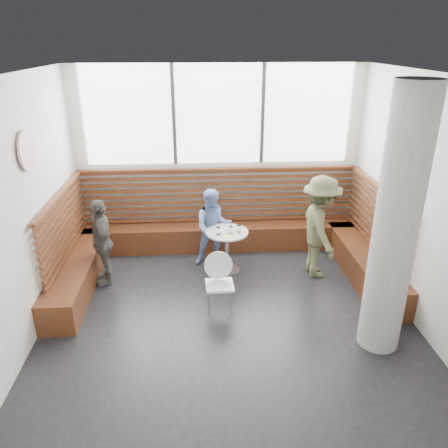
{
  "coord_description": "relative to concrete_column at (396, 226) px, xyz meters",
  "views": [
    {
      "loc": [
        -0.38,
        -4.99,
        3.56
      ],
      "look_at": [
        0.0,
        1.0,
        1.0
      ],
      "focal_mm": 35.0,
      "sensor_mm": 36.0,
      "label": 1
    }
  ],
  "objects": [
    {
      "name": "menu_card",
      "position": [
        -1.75,
        1.78,
        -0.89
      ],
      "size": [
        0.2,
        0.16,
        0.0
      ],
      "primitive_type": "cube",
      "rotation": [
        0.0,
        0.0,
        -0.21
      ],
      "color": "#A5C64C",
      "rests_on": "cafe_table"
    },
    {
      "name": "plate_near",
      "position": [
        -1.89,
        2.03,
        -0.89
      ],
      "size": [
        0.19,
        0.19,
        0.01
      ],
      "primitive_type": "cylinder",
      "color": "white",
      "rests_on": "cafe_table"
    },
    {
      "name": "glass_left",
      "position": [
        -1.92,
        1.87,
        -0.83
      ],
      "size": [
        0.08,
        0.08,
        0.12
      ],
      "primitive_type": "cylinder",
      "color": "white",
      "rests_on": "cafe_table"
    },
    {
      "name": "glass_right",
      "position": [
        -1.59,
        1.95,
        -0.84
      ],
      "size": [
        0.07,
        0.07,
        0.12
      ],
      "primitive_type": "cylinder",
      "color": "white",
      "rests_on": "cafe_table"
    },
    {
      "name": "child_left",
      "position": [
        -3.72,
        1.75,
        -0.91
      ],
      "size": [
        0.54,
        0.87,
        1.38
      ],
      "primitive_type": "imported",
      "rotation": [
        0.0,
        0.0,
        -1.29
      ],
      "color": "#55514D",
      "rests_on": "ground"
    },
    {
      "name": "plate_far",
      "position": [
        -1.74,
        2.1,
        -0.89
      ],
      "size": [
        0.19,
        0.19,
        0.01
      ],
      "primitive_type": "cylinder",
      "color": "white",
      "rests_on": "cafe_table"
    },
    {
      "name": "cafe_table",
      "position": [
        -1.78,
        1.98,
        -1.09
      ],
      "size": [
        0.69,
        0.69,
        0.71
      ],
      "color": "silver",
      "rests_on": "ground"
    },
    {
      "name": "booth",
      "position": [
        -1.85,
        2.37,
        -1.19
      ],
      "size": [
        5.0,
        2.5,
        1.44
      ],
      "color": "#482412",
      "rests_on": "ground"
    },
    {
      "name": "wall_art",
      "position": [
        -4.31,
        1.0,
        0.7
      ],
      "size": [
        0.03,
        0.5,
        0.5
      ],
      "primitive_type": "cylinder",
      "rotation": [
        0.0,
        1.57,
        0.0
      ],
      "color": "white",
      "rests_on": "room"
    },
    {
      "name": "concrete_column",
      "position": [
        0.0,
        0.0,
        0.0
      ],
      "size": [
        0.5,
        0.5,
        3.2
      ],
      "primitive_type": "cylinder",
      "color": "gray",
      "rests_on": "ground"
    },
    {
      "name": "room",
      "position": [
        -1.85,
        0.6,
        0.0
      ],
      "size": [
        5.0,
        5.0,
        3.2
      ],
      "color": "silver",
      "rests_on": "ground"
    },
    {
      "name": "adult_man",
      "position": [
        -0.33,
        1.77,
        -0.77
      ],
      "size": [
        0.66,
        1.09,
        1.66
      ],
      "primitive_type": "imported",
      "rotation": [
        0.0,
        0.0,
        1.61
      ],
      "color": "brown",
      "rests_on": "ground"
    },
    {
      "name": "child_back",
      "position": [
        -1.98,
        2.26,
        -0.94
      ],
      "size": [
        0.68,
        0.55,
        1.32
      ],
      "primitive_type": "imported",
      "rotation": [
        0.0,
        0.0,
        0.08
      ],
      "color": "#7E9ADA",
      "rests_on": "ground"
    },
    {
      "name": "glass_mid",
      "position": [
        -1.72,
        1.92,
        -0.84
      ],
      "size": [
        0.07,
        0.07,
        0.11
      ],
      "primitive_type": "cylinder",
      "color": "white",
      "rests_on": "cafe_table"
    },
    {
      "name": "cafe_chair",
      "position": [
        -1.96,
        0.88,
        -1.11
      ],
      "size": [
        0.4,
        0.39,
        0.84
      ],
      "rotation": [
        0.0,
        0.0,
        0.04
      ],
      "color": "white",
      "rests_on": "ground"
    }
  ]
}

